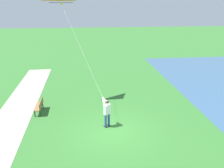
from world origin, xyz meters
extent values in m
plane|color=#33702D|center=(0.00, 0.00, 0.00)|extent=(120.00, 120.00, 0.00)
cube|color=#232328|center=(0.42, -0.52, 0.03)|extent=(0.22, 0.26, 0.06)
cylinder|color=#2D4C8E|center=(0.41, -0.50, 0.45)|extent=(0.14, 0.14, 0.82)
cube|color=#232328|center=(0.22, -0.64, 0.03)|extent=(0.22, 0.26, 0.06)
cylinder|color=#2D4C8E|center=(0.21, -0.63, 0.45)|extent=(0.14, 0.14, 0.82)
cube|color=white|center=(0.31, -0.56, 1.16)|extent=(0.46, 0.40, 0.60)
sphere|color=beige|center=(0.31, -0.56, 1.62)|extent=(0.22, 0.22, 0.22)
ellipsoid|color=black|center=(0.30, -0.55, 1.66)|extent=(0.31, 0.31, 0.13)
cylinder|color=white|center=(0.50, -0.70, 1.61)|extent=(0.12, 0.56, 0.43)
cylinder|color=white|center=(0.35, -0.80, 1.61)|extent=(0.53, 0.35, 0.43)
sphere|color=beige|center=(0.51, -0.89, 1.74)|extent=(0.10, 0.10, 0.10)
cone|color=yellow|center=(2.95, -4.76, 7.07)|extent=(0.27, 0.27, 0.22)
cylinder|color=black|center=(2.95, -4.76, 7.18)|extent=(1.52, 0.87, 0.02)
cylinder|color=silver|center=(1.73, -2.82, 4.38)|extent=(2.46, 3.89, 5.29)
cube|color=olive|center=(4.82, -3.04, 0.45)|extent=(0.48, 1.51, 0.05)
cube|color=olive|center=(4.63, -3.04, 0.68)|extent=(0.08, 1.50, 0.40)
cube|color=#2D2D33|center=(4.97, -2.36, 0.23)|extent=(0.06, 0.06, 0.45)
cube|color=#2D2D33|center=(4.65, -2.37, 0.23)|extent=(0.06, 0.06, 0.45)
cube|color=#2D2D33|center=(5.00, -3.70, 0.23)|extent=(0.06, 0.06, 0.45)
cube|color=#2D2D33|center=(4.68, -3.71, 0.23)|extent=(0.06, 0.06, 0.45)
camera|label=1|loc=(1.38, 11.80, 7.19)|focal=36.86mm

